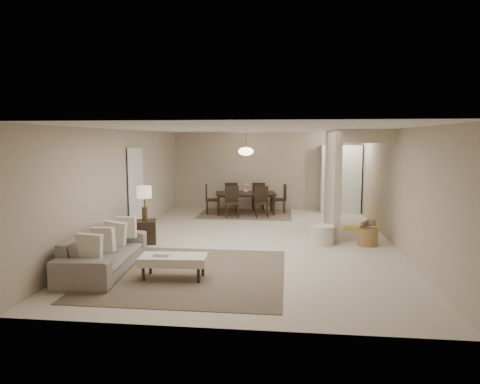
# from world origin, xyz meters

# --- Properties ---
(floor) EXTENTS (9.00, 9.00, 0.00)m
(floor) POSITION_xyz_m (0.00, 0.00, 0.00)
(floor) COLOR beige
(floor) RESTS_ON ground
(ceiling) EXTENTS (9.00, 9.00, 0.00)m
(ceiling) POSITION_xyz_m (0.00, 0.00, 2.50)
(ceiling) COLOR white
(ceiling) RESTS_ON back_wall
(back_wall) EXTENTS (6.00, 0.00, 6.00)m
(back_wall) POSITION_xyz_m (0.00, 4.50, 1.25)
(back_wall) COLOR #BAA78D
(back_wall) RESTS_ON floor
(left_wall) EXTENTS (0.00, 9.00, 9.00)m
(left_wall) POSITION_xyz_m (-3.00, 0.00, 1.25)
(left_wall) COLOR #BAA78D
(left_wall) RESTS_ON floor
(right_wall) EXTENTS (0.00, 9.00, 9.00)m
(right_wall) POSITION_xyz_m (3.00, 0.00, 1.25)
(right_wall) COLOR #BAA78D
(right_wall) RESTS_ON floor
(partition) EXTENTS (0.15, 2.50, 2.50)m
(partition) POSITION_xyz_m (1.80, 1.25, 1.25)
(partition) COLOR #BAA78D
(partition) RESTS_ON floor
(doorway) EXTENTS (0.04, 0.90, 2.04)m
(doorway) POSITION_xyz_m (-2.97, 0.60, 1.02)
(doorway) COLOR black
(doorway) RESTS_ON floor
(pantry_cabinet) EXTENTS (1.20, 0.55, 2.10)m
(pantry_cabinet) POSITION_xyz_m (2.35, 4.15, 1.05)
(pantry_cabinet) COLOR white
(pantry_cabinet) RESTS_ON floor
(flush_light) EXTENTS (0.44, 0.44, 0.05)m
(flush_light) POSITION_xyz_m (2.30, 3.20, 2.46)
(flush_light) COLOR white
(flush_light) RESTS_ON ceiling
(living_rug) EXTENTS (3.20, 3.20, 0.01)m
(living_rug) POSITION_xyz_m (-0.93, -2.43, 0.01)
(living_rug) COLOR brown
(living_rug) RESTS_ON floor
(sofa) EXTENTS (2.37, 1.07, 0.68)m
(sofa) POSITION_xyz_m (-2.45, -2.43, 0.34)
(sofa) COLOR gray
(sofa) RESTS_ON floor
(ottoman_bench) EXTENTS (1.12, 0.57, 0.39)m
(ottoman_bench) POSITION_xyz_m (-1.13, -2.73, 0.31)
(ottoman_bench) COLOR beige
(ottoman_bench) RESTS_ON living_rug
(side_table) EXTENTS (0.57, 0.57, 0.51)m
(side_table) POSITION_xyz_m (-2.40, -0.42, 0.25)
(side_table) COLOR black
(side_table) RESTS_ON floor
(table_lamp) EXTENTS (0.32, 0.32, 0.76)m
(table_lamp) POSITION_xyz_m (-2.40, -0.42, 1.07)
(table_lamp) COLOR #4C3A20
(table_lamp) RESTS_ON side_table
(round_pouf) EXTENTS (0.52, 0.52, 0.41)m
(round_pouf) POSITION_xyz_m (1.48, -0.10, 0.20)
(round_pouf) COLOR beige
(round_pouf) RESTS_ON floor
(wicker_basket) EXTENTS (0.46, 0.46, 0.37)m
(wicker_basket) POSITION_xyz_m (2.45, -0.08, 0.19)
(wicker_basket) COLOR olive
(wicker_basket) RESTS_ON floor
(dining_rug) EXTENTS (2.80, 2.10, 0.01)m
(dining_rug) POSITION_xyz_m (-0.56, 3.55, 0.01)
(dining_rug) COLOR #7A614B
(dining_rug) RESTS_ON floor
(dining_table) EXTENTS (1.97, 1.29, 0.65)m
(dining_table) POSITION_xyz_m (-0.56, 3.55, 0.32)
(dining_table) COLOR black
(dining_table) RESTS_ON dining_rug
(dining_chairs) EXTENTS (2.48, 1.94, 0.91)m
(dining_chairs) POSITION_xyz_m (-0.56, 3.55, 0.46)
(dining_chairs) COLOR black
(dining_chairs) RESTS_ON dining_rug
(vase) EXTENTS (0.14, 0.14, 0.13)m
(vase) POSITION_xyz_m (-0.56, 3.55, 0.71)
(vase) COLOR white
(vase) RESTS_ON dining_table
(yellow_mat) EXTENTS (1.03, 0.75, 0.01)m
(yellow_mat) POSITION_xyz_m (2.62, 1.63, 0.01)
(yellow_mat) COLOR yellow
(yellow_mat) RESTS_ON floor
(pendant_light) EXTENTS (0.46, 0.46, 0.71)m
(pendant_light) POSITION_xyz_m (-0.56, 3.55, 1.92)
(pendant_light) COLOR #4C3A20
(pendant_light) RESTS_ON ceiling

